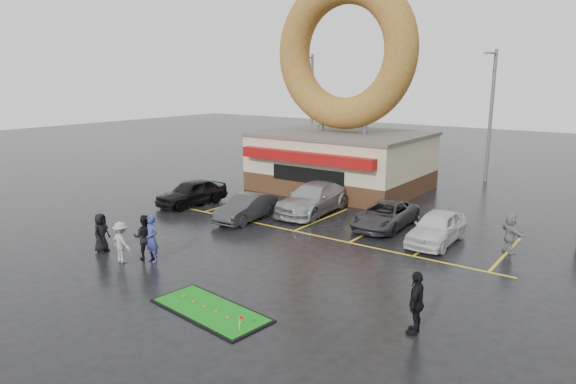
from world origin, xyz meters
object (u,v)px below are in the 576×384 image
Objects in this scene: car_white at (437,228)px; donut_shop at (343,120)px; streetlight_mid at (491,113)px; car_black at (192,192)px; car_grey at (385,215)px; dumpster at (274,172)px; person_cameraman at (416,303)px; streetlight_left at (311,107)px; putting_green at (210,310)px; person_blue at (152,239)px; car_silver at (313,198)px; car_dgrey at (246,208)px.

donut_shop is at bearing 140.30° from car_white.
streetlight_mid is 20.85m from car_black.
car_grey is 12.56m from dumpster.
streetlight_left is at bearing -148.13° from person_cameraman.
streetlight_mid is at bearing 87.47° from putting_green.
car_grey is at bearing 65.50° from person_blue.
streetlight_left is at bearing 120.57° from car_silver.
donut_shop reaches higher than car_dgrey.
donut_shop is 19.54m from putting_green.
car_black is 2.26× the size of person_blue.
streetlight_left reaches higher than car_grey.
car_dgrey is 0.73× the size of car_silver.
donut_shop is at bearing 132.23° from car_grey.
donut_shop reaches higher than dumpster.
streetlight_left is 1.99× the size of car_grey.
car_grey is 11.66m from putting_green.
car_grey is 1.06× the size of putting_green.
streetlight_left reaches higher than car_black.
car_dgrey is 6.99m from car_grey.
car_silver is at bearing 88.56° from person_blue.
donut_shop is 1.50× the size of streetlight_left.
car_black reaches higher than car_white.
car_silver is (1.94, 3.28, 0.13)m from car_dgrey.
donut_shop is 9.87m from streetlight_left.
putting_green is at bearing -107.87° from car_white.
streetlight_mid is 4.74× the size of person_blue.
dumpster is at bearing 138.19° from car_silver.
putting_green is (12.85, -25.05, -4.75)m from streetlight_left.
car_silver reaches higher than putting_green.
person_cameraman is at bearing -16.93° from car_black.
car_dgrey is at bearing -125.51° from person_cameraman.
car_black is (-11.70, -16.78, -4.05)m from streetlight_mid.
streetlight_mid is at bearing -176.56° from person_cameraman.
car_white is at bearing -38.84° from donut_shop.
car_white is (2.14, -15.30, -4.07)m from streetlight_mid.
person_cameraman reaches higher than car_silver.
streetlight_mid is at bearing 66.59° from car_silver.
dumpster is at bearing 115.07° from car_dgrey.
streetlight_mid is at bearing 60.92° from car_black.
car_silver is at bearing -141.81° from person_cameraman.
car_white is 2.33× the size of dumpster.
streetlight_left is 2.26× the size of car_dgrey.
car_grey is (6.31, 3.00, -0.03)m from car_dgrey.
streetlight_left is 16.34m from car_silver.
car_dgrey is 9.97m from dumpster.
donut_shop is 3.17× the size of putting_green.
streetlight_left reaches higher than car_silver.
person_blue reaches higher than car_dgrey.
streetlight_left is 16.46m from car_black.
dumpster is (-6.83, 5.41, -0.14)m from car_silver.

